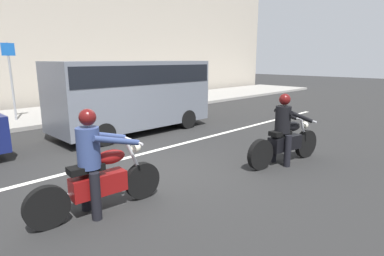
# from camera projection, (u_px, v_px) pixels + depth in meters

# --- Properties ---
(ground_plane) EXTENTS (80.00, 80.00, 0.00)m
(ground_plane) POSITION_uv_depth(u_px,v_px,m) (151.00, 166.00, 6.97)
(ground_plane) COLOR #242424
(sidewalk_slab) EXTENTS (40.00, 4.40, 0.14)m
(sidewalk_slab) POSITION_uv_depth(u_px,v_px,m) (28.00, 117.00, 12.49)
(sidewalk_slab) COLOR gray
(sidewalk_slab) RESTS_ON ground_plane
(lane_marking_stripe) EXTENTS (18.00, 0.14, 0.01)m
(lane_marking_stripe) POSITION_uv_depth(u_px,v_px,m) (149.00, 152.00, 8.04)
(lane_marking_stripe) COLOR silver
(lane_marking_stripe) RESTS_ON ground_plane
(motorcycle_with_rider_denim_blue) EXTENTS (2.18, 0.70, 1.65)m
(motorcycle_with_rider_denim_blue) POSITION_uv_depth(u_px,v_px,m) (97.00, 171.00, 4.76)
(motorcycle_with_rider_denim_blue) COLOR black
(motorcycle_with_rider_denim_blue) RESTS_ON ground_plane
(motorcycle_with_rider_black_leather) EXTENTS (2.22, 0.77, 1.61)m
(motorcycle_with_rider_black_leather) POSITION_uv_depth(u_px,v_px,m) (285.00, 136.00, 7.07)
(motorcycle_with_rider_black_leather) COLOR black
(motorcycle_with_rider_black_leather) RESTS_ON ground_plane
(parked_van_slate_gray) EXTENTS (5.13, 1.96, 2.29)m
(parked_van_slate_gray) POSITION_uv_depth(u_px,v_px,m) (133.00, 91.00, 10.06)
(parked_van_slate_gray) COLOR slate
(parked_van_slate_gray) RESTS_ON ground_plane
(street_sign_post) EXTENTS (0.44, 0.08, 2.80)m
(street_sign_post) POSITION_uv_depth(u_px,v_px,m) (11.00, 74.00, 11.25)
(street_sign_post) COLOR gray
(street_sign_post) RESTS_ON sidewalk_slab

